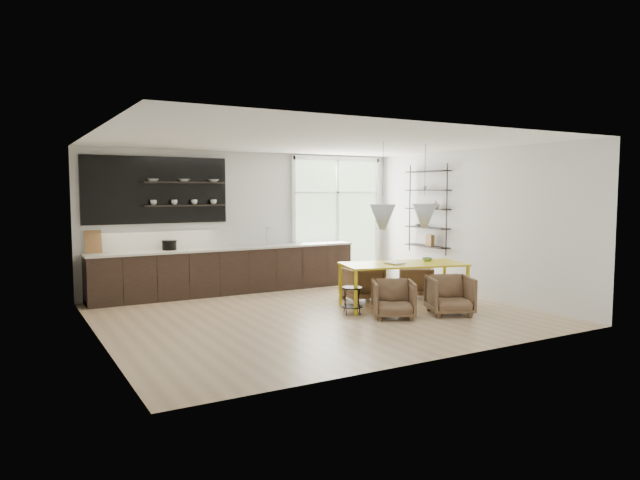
{
  "coord_description": "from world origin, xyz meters",
  "views": [
    {
      "loc": [
        -4.68,
        -8.28,
        2.08
      ],
      "look_at": [
        0.37,
        0.6,
        1.2
      ],
      "focal_mm": 32.0,
      "sensor_mm": 36.0,
      "label": 1
    }
  ],
  "objects": [
    {
      "name": "room",
      "position": [
        0.58,
        1.1,
        1.46
      ],
      "size": [
        7.02,
        6.01,
        2.91
      ],
      "color": "tan",
      "rests_on": "ground"
    },
    {
      "name": "kitchen_run",
      "position": [
        -0.69,
        2.69,
        0.6
      ],
      "size": [
        5.54,
        0.69,
        2.75
      ],
      "color": "black",
      "rests_on": "ground"
    },
    {
      "name": "right_shelving",
      "position": [
        3.36,
        1.17,
        1.65
      ],
      "size": [
        0.26,
        1.22,
        1.9
      ],
      "color": "black",
      "rests_on": "ground"
    },
    {
      "name": "dining_table",
      "position": [
        1.61,
        -0.23,
        0.74
      ],
      "size": [
        2.36,
        1.5,
        0.8
      ],
      "rotation": [
        0.0,
        0.0,
        -0.26
      ],
      "color": "gold",
      "rests_on": "ground"
    },
    {
      "name": "armchair_back_left",
      "position": [
        1.34,
        0.7,
        0.32
      ],
      "size": [
        0.77,
        0.79,
        0.64
      ],
      "primitive_type": "imported",
      "rotation": [
        0.0,
        0.0,
        3.01
      ],
      "color": "brown",
      "rests_on": "ground"
    },
    {
      "name": "armchair_back_right",
      "position": [
        2.47,
        0.46,
        0.3
      ],
      "size": [
        0.91,
        0.92,
        0.61
      ],
      "primitive_type": "imported",
      "rotation": [
        0.0,
        0.0,
        2.52
      ],
      "color": "brown",
      "rests_on": "ground"
    },
    {
      "name": "armchair_front_left",
      "position": [
        0.94,
        -0.83,
        0.31
      ],
      "size": [
        0.91,
        0.92,
        0.62
      ],
      "primitive_type": "imported",
      "rotation": [
        0.0,
        0.0,
        -0.5
      ],
      "color": "brown",
      "rests_on": "ground"
    },
    {
      "name": "armchair_front_right",
      "position": [
        1.92,
        -1.1,
        0.33
      ],
      "size": [
        0.94,
        0.95,
        0.66
      ],
      "primitive_type": "imported",
      "rotation": [
        0.0,
        0.0,
        -0.43
      ],
      "color": "brown",
      "rests_on": "ground"
    },
    {
      "name": "wire_stool",
      "position": [
        0.51,
        -0.26,
        0.3
      ],
      "size": [
        0.36,
        0.36,
        0.46
      ],
      "rotation": [
        0.0,
        0.0,
        0.23
      ],
      "color": "black",
      "rests_on": "ground"
    },
    {
      "name": "table_book",
      "position": [
        1.3,
        -0.23,
        0.81
      ],
      "size": [
        0.27,
        0.35,
        0.03
      ],
      "primitive_type": "imported",
      "rotation": [
        0.0,
        0.0,
        0.04
      ],
      "color": "white",
      "rests_on": "dining_table"
    },
    {
      "name": "table_bowl",
      "position": [
        2.21,
        -0.18,
        0.82
      ],
      "size": [
        0.25,
        0.25,
        0.06
      ],
      "primitive_type": "imported",
      "rotation": [
        0.0,
        0.0,
        -0.42
      ],
      "color": "#5D8D50",
      "rests_on": "dining_table"
    }
  ]
}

